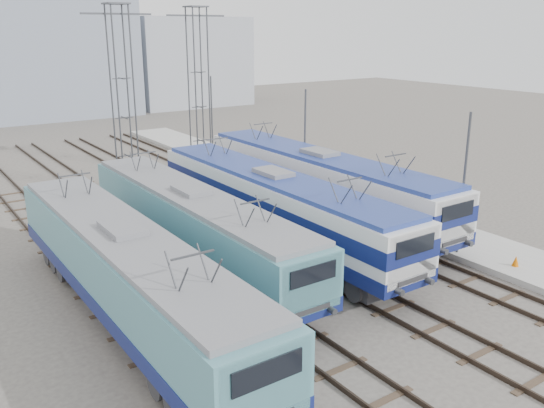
{
  "coord_description": "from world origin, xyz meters",
  "views": [
    {
      "loc": [
        -13.28,
        -14.09,
        10.59
      ],
      "look_at": [
        1.27,
        7.0,
        2.71
      ],
      "focal_mm": 38.0,
      "sensor_mm": 36.0,
      "label": 1
    }
  ],
  "objects_px": {
    "locomotive_center_right": "(275,203)",
    "locomotive_far_right": "(321,180)",
    "mast_rear": "(212,121)",
    "safety_cone": "(516,261)",
    "catenary_tower_east": "(199,84)",
    "catenary_tower_west": "(123,92)",
    "locomotive_center_left": "(195,223)",
    "mast_front": "(463,188)",
    "locomotive_far_left": "(128,271)",
    "mast_mid": "(305,146)"
  },
  "relations": [
    {
      "from": "safety_cone",
      "to": "catenary_tower_east",
      "type": "bearing_deg",
      "value": 96.63
    },
    {
      "from": "locomotive_center_left",
      "to": "catenary_tower_east",
      "type": "height_order",
      "value": "catenary_tower_east"
    },
    {
      "from": "locomotive_center_left",
      "to": "safety_cone",
      "type": "distance_m",
      "value": 14.55
    },
    {
      "from": "safety_cone",
      "to": "catenary_tower_west",
      "type": "bearing_deg",
      "value": 112.5
    },
    {
      "from": "locomotive_center_left",
      "to": "mast_mid",
      "type": "distance_m",
      "value": 12.46
    },
    {
      "from": "mast_rear",
      "to": "locomotive_far_right",
      "type": "bearing_deg",
      "value": -96.63
    },
    {
      "from": "mast_front",
      "to": "locomotive_far_left",
      "type": "bearing_deg",
      "value": 171.02
    },
    {
      "from": "catenary_tower_west",
      "to": "catenary_tower_east",
      "type": "relative_size",
      "value": 1.0
    },
    {
      "from": "locomotive_far_right",
      "to": "catenary_tower_west",
      "type": "distance_m",
      "value": 14.34
    },
    {
      "from": "catenary_tower_west",
      "to": "mast_front",
      "type": "relative_size",
      "value": 1.71
    },
    {
      "from": "mast_rear",
      "to": "safety_cone",
      "type": "relative_size",
      "value": 14.26
    },
    {
      "from": "locomotive_far_right",
      "to": "catenary_tower_east",
      "type": "xyz_separation_m",
      "value": [
        -0.25,
        13.92,
        4.24
      ]
    },
    {
      "from": "locomotive_center_left",
      "to": "locomotive_center_right",
      "type": "bearing_deg",
      "value": 1.44
    },
    {
      "from": "mast_front",
      "to": "safety_cone",
      "type": "xyz_separation_m",
      "value": [
        0.76,
        -2.6,
        -2.95
      ]
    },
    {
      "from": "catenary_tower_east",
      "to": "mast_rear",
      "type": "height_order",
      "value": "catenary_tower_east"
    },
    {
      "from": "locomotive_center_right",
      "to": "catenary_tower_east",
      "type": "distance_m",
      "value": 16.99
    },
    {
      "from": "locomotive_far_right",
      "to": "safety_cone",
      "type": "relative_size",
      "value": 38.53
    },
    {
      "from": "catenary_tower_east",
      "to": "catenary_tower_west",
      "type": "bearing_deg",
      "value": -162.9
    },
    {
      "from": "locomotive_far_right",
      "to": "mast_front",
      "type": "height_order",
      "value": "mast_front"
    },
    {
      "from": "locomotive_center_left",
      "to": "locomotive_far_right",
      "type": "xyz_separation_m",
      "value": [
        9.0,
        2.07,
        0.23
      ]
    },
    {
      "from": "locomotive_far_left",
      "to": "safety_cone",
      "type": "xyz_separation_m",
      "value": [
        16.11,
        -5.03,
        -1.72
      ]
    },
    {
      "from": "locomotive_far_left",
      "to": "catenary_tower_east",
      "type": "relative_size",
      "value": 1.51
    },
    {
      "from": "mast_mid",
      "to": "mast_rear",
      "type": "xyz_separation_m",
      "value": [
        0.0,
        12.0,
        0.0
      ]
    },
    {
      "from": "catenary_tower_east",
      "to": "locomotive_center_right",
      "type": "bearing_deg",
      "value": -104.99
    },
    {
      "from": "locomotive_center_right",
      "to": "locomotive_far_right",
      "type": "relative_size",
      "value": 0.97
    },
    {
      "from": "locomotive_far_right",
      "to": "mast_mid",
      "type": "xyz_separation_m",
      "value": [
        1.85,
        3.92,
        1.1
      ]
    },
    {
      "from": "locomotive_center_right",
      "to": "mast_mid",
      "type": "relative_size",
      "value": 2.61
    },
    {
      "from": "catenary_tower_west",
      "to": "locomotive_far_left",
      "type": "bearing_deg",
      "value": -111.01
    },
    {
      "from": "locomotive_far_left",
      "to": "catenary_tower_east",
      "type": "distance_m",
      "value": 24.04
    },
    {
      "from": "locomotive_far_right",
      "to": "mast_mid",
      "type": "height_order",
      "value": "mast_mid"
    },
    {
      "from": "locomotive_center_right",
      "to": "safety_cone",
      "type": "distance_m",
      "value": 11.4
    },
    {
      "from": "locomotive_far_left",
      "to": "mast_rear",
      "type": "bearing_deg",
      "value": 54.57
    },
    {
      "from": "mast_mid",
      "to": "mast_rear",
      "type": "distance_m",
      "value": 12.0
    },
    {
      "from": "locomotive_center_right",
      "to": "mast_rear",
      "type": "height_order",
      "value": "mast_rear"
    },
    {
      "from": "locomotive_far_right",
      "to": "safety_cone",
      "type": "bearing_deg",
      "value": -76.26
    },
    {
      "from": "locomotive_center_right",
      "to": "locomotive_far_right",
      "type": "xyz_separation_m",
      "value": [
        4.5,
        1.96,
        0.07
      ]
    },
    {
      "from": "locomotive_far_left",
      "to": "locomotive_center_left",
      "type": "bearing_deg",
      "value": 38.54
    },
    {
      "from": "catenary_tower_west",
      "to": "mast_rear",
      "type": "bearing_deg",
      "value": 24.94
    },
    {
      "from": "locomotive_center_left",
      "to": "locomotive_center_right",
      "type": "height_order",
      "value": "locomotive_center_right"
    },
    {
      "from": "safety_cone",
      "to": "mast_mid",
      "type": "bearing_deg",
      "value": 92.98
    },
    {
      "from": "locomotive_far_left",
      "to": "mast_mid",
      "type": "height_order",
      "value": "mast_mid"
    },
    {
      "from": "safety_cone",
      "to": "locomotive_center_right",
      "type": "bearing_deg",
      "value": 129.18
    },
    {
      "from": "mast_rear",
      "to": "locomotive_far_left",
      "type": "bearing_deg",
      "value": -125.43
    },
    {
      "from": "safety_cone",
      "to": "mast_front",
      "type": "bearing_deg",
      "value": 106.3
    },
    {
      "from": "locomotive_far_left",
      "to": "locomotive_center_right",
      "type": "bearing_deg",
      "value": 22.34
    },
    {
      "from": "mast_front",
      "to": "mast_rear",
      "type": "bearing_deg",
      "value": 90.0
    },
    {
      "from": "catenary_tower_east",
      "to": "safety_cone",
      "type": "relative_size",
      "value": 24.45
    },
    {
      "from": "mast_mid",
      "to": "mast_front",
      "type": "bearing_deg",
      "value": -90.0
    },
    {
      "from": "mast_mid",
      "to": "locomotive_center_right",
      "type": "bearing_deg",
      "value": -137.21
    },
    {
      "from": "mast_mid",
      "to": "locomotive_far_right",
      "type": "bearing_deg",
      "value": -115.25
    }
  ]
}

